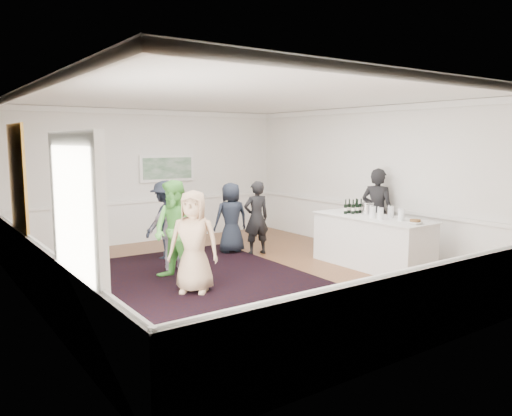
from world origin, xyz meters
TOP-DOWN VIEW (x-y plane):
  - floor at (0.00, 0.00)m, footprint 8.00×8.00m
  - ceiling at (0.00, 0.00)m, footprint 7.00×8.00m
  - wall_left at (-3.50, 0.00)m, footprint 0.02×8.00m
  - wall_right at (3.50, 0.00)m, footprint 0.02×8.00m
  - wall_back at (0.00, 4.00)m, footprint 7.00×0.02m
  - wall_front at (0.00, -4.00)m, footprint 7.00×0.02m
  - wainscoting at (0.00, 0.00)m, footprint 7.00×8.00m
  - mirror at (-3.45, 1.30)m, footprint 0.05×1.25m
  - doorway at (-3.45, -1.90)m, footprint 0.10×1.78m
  - landscape_painting at (0.40, 3.95)m, footprint 1.44×0.06m
  - area_rug at (-0.67, 0.33)m, footprint 3.59×4.64m
  - serving_table at (2.41, -0.93)m, footprint 0.93×2.46m
  - bartender at (3.20, -0.35)m, footprint 0.67×0.80m
  - guest_tan at (-1.20, -0.40)m, footprint 0.97×0.94m
  - guest_green at (-1.14, 0.39)m, footprint 0.92×1.04m
  - guest_lilac at (-0.85, 1.06)m, footprint 0.96×0.77m
  - guest_dark_a at (-0.55, 2.04)m, footprint 1.21×0.97m
  - guest_dark_b at (1.23, 1.30)m, footprint 0.64×0.48m
  - guest_navy at (0.85, 1.72)m, footprint 0.84×0.63m
  - wine_bottles at (2.44, -0.41)m, footprint 0.42×0.20m
  - juice_pitchers at (2.40, -1.27)m, footprint 0.44×0.64m
  - ice_bucket at (2.53, -0.68)m, footprint 0.26×0.26m
  - nut_bowl at (2.38, -1.94)m, footprint 0.26×0.26m

SIDE VIEW (x-z plane):
  - floor at x=0.00m, z-range 0.00..0.00m
  - area_rug at x=-0.67m, z-range 0.00..0.02m
  - wainscoting at x=0.00m, z-range 0.00..1.00m
  - serving_table at x=2.41m, z-range 0.00..1.00m
  - guest_lilac at x=-0.85m, z-range 0.00..1.53m
  - guest_navy at x=0.85m, z-range 0.00..1.55m
  - guest_dark_b at x=1.23m, z-range 0.00..1.60m
  - guest_dark_a at x=-0.55m, z-range 0.00..1.64m
  - guest_tan at x=-1.20m, z-range 0.00..1.68m
  - guest_green at x=-1.14m, z-range 0.00..1.78m
  - bartender at x=3.20m, z-range 0.00..1.89m
  - nut_bowl at x=2.38m, z-range 1.00..1.07m
  - ice_bucket at x=2.53m, z-range 0.99..1.23m
  - juice_pitchers at x=2.40m, z-range 1.00..1.24m
  - wine_bottles at x=2.44m, z-range 1.00..1.31m
  - doorway at x=-3.45m, z-range 0.14..2.70m
  - wall_left at x=-3.50m, z-range 0.00..3.20m
  - wall_right at x=3.50m, z-range 0.00..3.20m
  - wall_back at x=0.00m, z-range 0.00..3.20m
  - wall_front at x=0.00m, z-range 0.00..3.20m
  - landscape_painting at x=0.40m, z-range 1.45..2.11m
  - mirror at x=-3.45m, z-range 0.88..2.73m
  - ceiling at x=0.00m, z-range 3.19..3.21m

